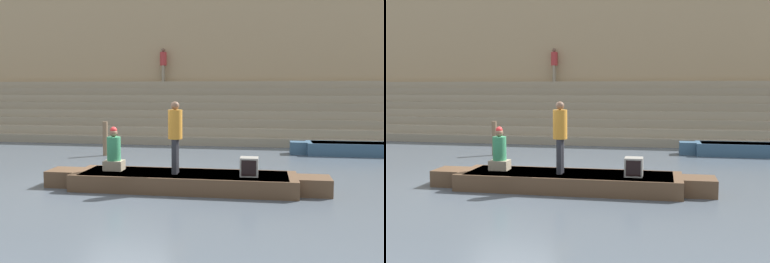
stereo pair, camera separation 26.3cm
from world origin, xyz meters
TOP-DOWN VIEW (x-y plane):
  - ground_plane at (0.00, 0.00)m, footprint 120.00×120.00m
  - ghat_steps at (0.00, 10.60)m, footprint 36.00×4.64m
  - back_wall at (0.00, 12.84)m, footprint 34.20×1.28m
  - rowboat_main at (1.63, -0.61)m, footprint 6.92×1.57m
  - person_standing at (1.43, -0.70)m, footprint 0.34×0.34m
  - person_rowing at (-0.18, -0.51)m, footprint 0.48×0.38m
  - tv_set at (3.20, -0.73)m, footprint 0.42×0.40m
  - moored_boat_shore at (7.24, 5.92)m, footprint 5.49×1.08m
  - mooring_post at (-2.21, 4.37)m, footprint 0.18×0.18m
  - person_on_steps at (-1.76, 11.96)m, footprint 0.34×0.34m

SIDE VIEW (x-z plane):
  - ground_plane at x=0.00m, z-range 0.00..0.00m
  - rowboat_main at x=1.63m, z-range 0.02..0.42m
  - moored_boat_shore at x=7.24m, z-range 0.01..0.48m
  - mooring_post at x=-2.21m, z-range 0.00..1.25m
  - tv_set at x=3.20m, z-range 0.41..0.85m
  - person_rowing at x=-0.18m, z-range 0.30..1.39m
  - ghat_steps at x=0.00m, z-range -0.41..2.39m
  - person_standing at x=1.43m, z-range 0.54..2.28m
  - person_on_steps at x=-1.76m, z-range 2.93..4.67m
  - back_wall at x=0.00m, z-range -0.03..8.62m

